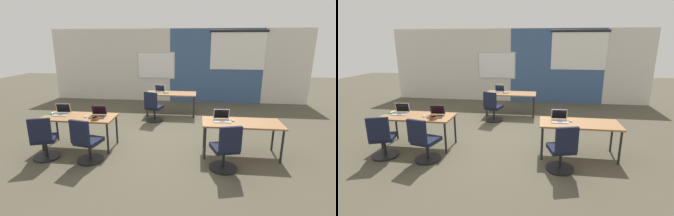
% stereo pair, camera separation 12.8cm
% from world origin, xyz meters
% --- Properties ---
extents(ground_plane, '(24.00, 24.00, 0.00)m').
position_xyz_m(ground_plane, '(0.00, 0.00, 0.00)').
color(ground_plane, '#4C4738').
extents(back_wall_assembly, '(10.00, 0.27, 2.80)m').
position_xyz_m(back_wall_assembly, '(0.05, 4.20, 1.41)').
color(back_wall_assembly, silver).
rests_on(back_wall_assembly, ground).
extents(desk_near_left, '(1.60, 0.70, 0.72)m').
position_xyz_m(desk_near_left, '(-1.75, -0.60, 0.66)').
color(desk_near_left, olive).
rests_on(desk_near_left, ground).
extents(desk_near_right, '(1.60, 0.70, 0.72)m').
position_xyz_m(desk_near_right, '(1.75, -0.60, 0.66)').
color(desk_near_right, olive).
rests_on(desk_near_right, ground).
extents(desk_far_center, '(1.60, 0.70, 0.72)m').
position_xyz_m(desk_far_center, '(0.00, 2.20, 0.66)').
color(desk_far_center, olive).
rests_on(desk_far_center, ground).
extents(laptop_near_right_inner, '(0.34, 0.30, 0.23)m').
position_xyz_m(laptop_near_right_inner, '(1.35, -0.55, 0.77)').
color(laptop_near_right_inner, '#B7B7BC').
rests_on(laptop_near_right_inner, desk_near_right).
extents(mouse_near_right_inner, '(0.08, 0.11, 0.03)m').
position_xyz_m(mouse_near_right_inner, '(1.58, -0.55, 0.74)').
color(mouse_near_right_inner, '#B2B2B7').
rests_on(mouse_near_right_inner, desk_near_right).
extents(chair_near_right_inner, '(0.54, 0.59, 0.92)m').
position_xyz_m(chair_near_right_inner, '(1.37, -1.32, 0.38)').
color(chair_near_right_inner, black).
rests_on(chair_near_right_inner, ground).
extents(laptop_far_left, '(0.36, 0.32, 0.23)m').
position_xyz_m(laptop_far_left, '(-0.40, 2.25, 0.77)').
color(laptop_far_left, '#B7B7BC').
rests_on(laptop_far_left, desk_far_center).
extents(mousepad_far_left, '(0.22, 0.19, 0.00)m').
position_xyz_m(mousepad_far_left, '(-0.18, 2.17, 0.72)').
color(mousepad_far_left, '#23512D').
rests_on(mousepad_far_left, desk_far_center).
extents(mouse_far_left, '(0.07, 0.11, 0.03)m').
position_xyz_m(mouse_far_left, '(-0.18, 2.17, 0.74)').
color(mouse_far_left, silver).
rests_on(mouse_far_left, mousepad_far_left).
extents(chair_far_left, '(0.54, 0.59, 0.92)m').
position_xyz_m(chair_far_left, '(-0.45, 1.41, 0.38)').
color(chair_far_left, black).
rests_on(chair_far_left, ground).
extents(laptop_near_left_end, '(0.35, 0.30, 0.23)m').
position_xyz_m(laptop_near_left_end, '(-2.20, -0.50, 0.77)').
color(laptop_near_left_end, '#B7B7BC').
rests_on(laptop_near_left_end, desk_near_left).
extents(mousepad_near_left_end, '(0.22, 0.19, 0.00)m').
position_xyz_m(mousepad_near_left_end, '(-2.44, -0.49, 0.72)').
color(mousepad_near_left_end, '#23512D').
rests_on(mousepad_near_left_end, desk_near_left).
extents(mouse_near_left_end, '(0.07, 0.11, 0.03)m').
position_xyz_m(mouse_near_left_end, '(-2.44, -0.49, 0.74)').
color(mouse_near_left_end, silver).
rests_on(mouse_near_left_end, mousepad_near_left_end).
extents(chair_near_left_end, '(0.56, 0.61, 0.92)m').
position_xyz_m(chair_near_left_end, '(-2.18, -1.28, 0.38)').
color(chair_near_left_end, black).
rests_on(chair_near_left_end, ground).
extents(laptop_near_left_inner, '(0.35, 0.32, 0.23)m').
position_xyz_m(laptop_near_left_inner, '(-1.32, -0.58, 0.77)').
color(laptop_near_left_inner, '#333338').
rests_on(laptop_near_left_inner, desk_near_left).
extents(mouse_near_left_inner, '(0.07, 0.11, 0.03)m').
position_xyz_m(mouse_near_left_inner, '(-1.57, -0.65, 0.74)').
color(mouse_near_left_inner, '#B2B2B7').
rests_on(mouse_near_left_inner, desk_near_left).
extents(chair_near_left_inner, '(0.52, 0.58, 0.92)m').
position_xyz_m(chair_near_left_inner, '(-1.28, -1.30, 0.38)').
color(chair_near_left_inner, black).
rests_on(chair_near_left_inner, ground).
extents(snack_bowl, '(0.18, 0.18, 0.06)m').
position_xyz_m(snack_bowl, '(-1.29, -0.80, 0.76)').
color(snack_bowl, brown).
rests_on(snack_bowl, desk_near_left).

